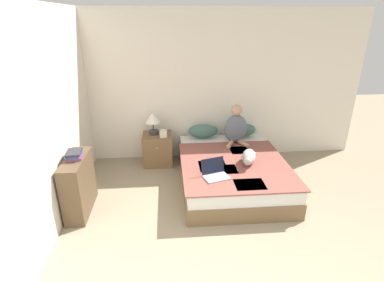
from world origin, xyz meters
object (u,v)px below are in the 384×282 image
object	(u,v)px
nightstand	(158,149)
bookshelf	(79,185)
bed	(231,171)
pillow_near	(203,131)
pillow_far	(241,130)
cat_tabby	(249,157)
person_sitting	(236,127)
tissue_box	(163,134)
table_lamp	(153,120)
laptop_open	(215,173)
book_stack_top	(74,155)

from	to	relation	value
nightstand	bookshelf	world-z (taller)	bookshelf
bed	bookshelf	xyz separation A→B (m)	(-2.12, -0.52, 0.16)
pillow_near	pillow_far	size ratio (longest dim) A/B	1.00
pillow_near	nightstand	world-z (taller)	pillow_near
cat_tabby	nightstand	xyz separation A→B (m)	(-1.33, 0.99, -0.27)
bed	nightstand	xyz separation A→B (m)	(-1.13, 0.79, 0.05)
person_sitting	tissue_box	world-z (taller)	person_sitting
bed	person_sitting	xyz separation A→B (m)	(0.17, 0.58, 0.49)
table_lamp	person_sitting	bearing A→B (deg)	-10.57
pillow_near	tissue_box	world-z (taller)	tissue_box
laptop_open	tissue_box	distance (m)	1.42
bed	nightstand	world-z (taller)	nightstand
bookshelf	book_stack_top	xyz separation A→B (m)	(0.01, 0.00, 0.43)
cat_tabby	laptop_open	distance (m)	0.64
tissue_box	bookshelf	world-z (taller)	bookshelf
cat_tabby	book_stack_top	distance (m)	2.35
bed	laptop_open	world-z (taller)	laptop_open
bookshelf	bed	bearing A→B (deg)	13.92
pillow_far	cat_tabby	bearing A→B (deg)	-97.32
person_sitting	table_lamp	bearing A→B (deg)	169.43
pillow_near	book_stack_top	size ratio (longest dim) A/B	2.16
bed	nightstand	bearing A→B (deg)	145.05
person_sitting	nightstand	world-z (taller)	person_sitting
pillow_near	nightstand	bearing A→B (deg)	-174.42
pillow_far	person_sitting	distance (m)	0.37
pillow_far	tissue_box	xyz separation A→B (m)	(-1.36, -0.18, 0.04)
person_sitting	table_lamp	size ratio (longest dim) A/B	1.73
pillow_far	bookshelf	distance (m)	2.83
person_sitting	book_stack_top	xyz separation A→B (m)	(-2.28, -1.10, 0.10)
laptop_open	tissue_box	xyz separation A→B (m)	(-0.69, 1.24, 0.11)
person_sitting	bookshelf	world-z (taller)	person_sitting
pillow_near	bookshelf	world-z (taller)	bookshelf
table_lamp	tissue_box	xyz separation A→B (m)	(0.17, -0.15, -0.20)
nightstand	bookshelf	xyz separation A→B (m)	(-0.98, -1.32, 0.11)
person_sitting	laptop_open	distance (m)	1.26
pillow_far	person_sitting	bearing A→B (deg)	-119.46
book_stack_top	laptop_open	bearing A→B (deg)	-0.85
pillow_far	table_lamp	xyz separation A→B (m)	(-1.53, -0.03, 0.24)
person_sitting	bookshelf	bearing A→B (deg)	-154.21
nightstand	pillow_far	bearing A→B (deg)	3.04
person_sitting	book_stack_top	bearing A→B (deg)	-154.23
nightstand	bookshelf	bearing A→B (deg)	-126.78
cat_tabby	laptop_open	bearing A→B (deg)	-38.44
person_sitting	book_stack_top	size ratio (longest dim) A/B	2.66
person_sitting	table_lamp	xyz separation A→B (m)	(-1.36, 0.25, 0.09)
bookshelf	book_stack_top	bearing A→B (deg)	33.63
table_lamp	book_stack_top	bearing A→B (deg)	-124.10
laptop_open	book_stack_top	size ratio (longest dim) A/B	1.55
pillow_far	pillow_near	bearing A→B (deg)	180.00
pillow_far	cat_tabby	xyz separation A→B (m)	(-0.14, -1.07, -0.02)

